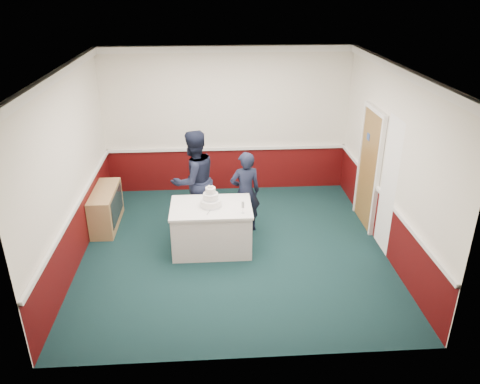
{
  "coord_description": "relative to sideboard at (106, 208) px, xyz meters",
  "views": [
    {
      "loc": [
        -0.34,
        -6.77,
        4.18
      ],
      "look_at": [
        0.1,
        -0.1,
        1.1
      ],
      "focal_mm": 35.0,
      "sensor_mm": 36.0,
      "label": 1
    }
  ],
  "objects": [
    {
      "name": "cake_table",
      "position": [
        1.91,
        -0.94,
        0.05
      ],
      "size": [
        1.32,
        0.92,
        0.79
      ],
      "color": "white",
      "rests_on": "ground"
    },
    {
      "name": "cake_knife",
      "position": [
        1.88,
        -1.14,
        0.44
      ],
      "size": [
        0.09,
        0.21,
        0.0
      ],
      "primitive_type": "cube",
      "rotation": [
        0.0,
        0.0,
        -0.33
      ],
      "color": "silver",
      "rests_on": "cake_table"
    },
    {
      "name": "person_man",
      "position": [
        1.62,
        -0.13,
        0.56
      ],
      "size": [
        1.12,
        1.07,
        1.82
      ],
      "primitive_type": "imported",
      "rotation": [
        0.0,
        0.0,
        3.74
      ],
      "color": "black",
      "rests_on": "ground"
    },
    {
      "name": "ground",
      "position": [
        2.28,
        -0.99,
        -0.35
      ],
      "size": [
        5.0,
        5.0,
        0.0
      ],
      "primitive_type": "plane",
      "color": "#122A2D",
      "rests_on": "ground"
    },
    {
      "name": "room_shell",
      "position": [
        2.36,
        -0.38,
        1.62
      ],
      "size": [
        5.0,
        5.0,
        3.0
      ],
      "color": "white",
      "rests_on": "ground"
    },
    {
      "name": "sideboard",
      "position": [
        0.0,
        0.0,
        0.0
      ],
      "size": [
        0.41,
        1.2,
        0.7
      ],
      "color": "tan",
      "rests_on": "ground"
    },
    {
      "name": "champagne_flute",
      "position": [
        2.41,
        -1.22,
        0.58
      ],
      "size": [
        0.05,
        0.05,
        0.21
      ],
      "color": "silver",
      "rests_on": "cake_table"
    },
    {
      "name": "wedding_cake",
      "position": [
        1.91,
        -0.94,
        0.55
      ],
      "size": [
        0.35,
        0.35,
        0.36
      ],
      "color": "white",
      "rests_on": "cake_table"
    },
    {
      "name": "person_woman",
      "position": [
        2.52,
        -0.34,
        0.4
      ],
      "size": [
        0.6,
        0.45,
        1.49
      ],
      "primitive_type": "imported",
      "rotation": [
        0.0,
        0.0,
        3.33
      ],
      "color": "black",
      "rests_on": "ground"
    }
  ]
}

